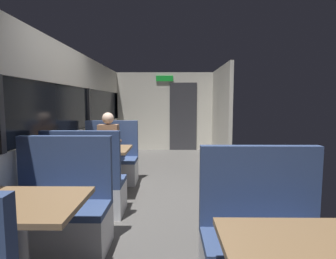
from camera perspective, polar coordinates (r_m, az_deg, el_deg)
ground_plane at (r=4.21m, az=-2.03°, el=-14.37°), size 3.30×9.20×0.02m
carriage_window_panel_left at (r=4.28m, az=-21.87°, el=0.92°), size 0.09×8.48×2.30m
carriage_end_bulkhead at (r=8.15m, az=-0.29°, el=3.70°), size 2.90×0.11×2.30m
carriage_aisle_panel_right at (r=7.06m, az=10.93°, el=3.36°), size 0.08×2.40×2.30m
dining_table_near_window at (r=2.29m, az=-28.73°, el=-15.45°), size 0.90×0.70×0.74m
bench_near_window_facing_entry at (r=2.99m, az=-21.59°, el=-16.50°), size 0.95×0.50×1.10m
dining_table_mid_window at (r=4.29m, az=-14.08°, el=-5.15°), size 0.90×0.70×0.74m
bench_mid_window_facing_end at (r=3.71m, az=-16.74°, el=-11.91°), size 0.95×0.50×1.10m
bench_mid_window_facing_entry at (r=5.02m, az=-11.95°, el=-7.13°), size 0.95×0.50×1.10m
bench_front_aisle_facing_entry at (r=2.36m, az=19.57°, el=-22.75°), size 0.95×0.50×1.10m
seated_passenger at (r=4.90m, az=-12.19°, el=-4.94°), size 0.47×0.55×1.26m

